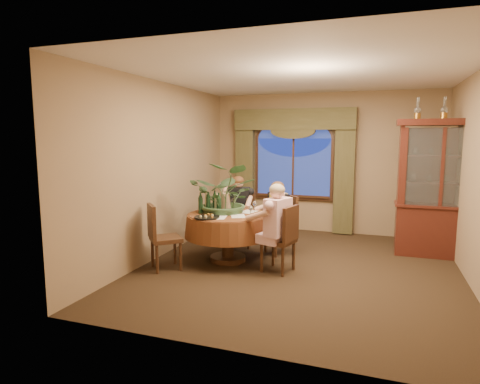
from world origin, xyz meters
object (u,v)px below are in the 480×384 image
(china_cabinet, at_px, (439,189))
(stoneware_vase, at_px, (226,202))
(wine_bottle_2, at_px, (217,202))
(chair_back_right, at_px, (280,225))
(person_pink, at_px, (278,229))
(wine_bottle_5, at_px, (219,203))
(dining_table, at_px, (228,237))
(person_scarf, at_px, (278,219))
(chair_right, at_px, (278,239))
(olive_bowl, at_px, (227,213))
(chair_front_left, at_px, (166,237))
(wine_bottle_4, at_px, (208,202))
(wine_bottle_3, at_px, (201,203))
(person_back, at_px, (238,211))
(wine_bottle_1, at_px, (207,201))
(oil_lamp_right, at_px, (472,107))
(wine_bottle_0, at_px, (215,201))
(chair_back, at_px, (241,219))
(oil_lamp_center, at_px, (444,108))
(oil_lamp_left, at_px, (418,109))

(china_cabinet, relative_size, stoneware_vase, 7.33)
(wine_bottle_2, bearing_deg, chair_back_right, 36.69)
(person_pink, distance_m, wine_bottle_5, 1.07)
(dining_table, distance_m, china_cabinet, 3.47)
(person_scarf, bearing_deg, wine_bottle_2, 82.56)
(person_pink, bearing_deg, chair_back_right, 31.30)
(chair_right, bearing_deg, olive_bowl, 95.22)
(china_cabinet, bearing_deg, person_scarf, -160.61)
(chair_front_left, relative_size, wine_bottle_4, 2.91)
(stoneware_vase, bearing_deg, wine_bottle_3, -140.93)
(chair_front_left, relative_size, person_back, 0.76)
(person_scarf, relative_size, wine_bottle_4, 3.72)
(chair_front_left, bearing_deg, person_pink, 60.10)
(china_cabinet, height_order, wine_bottle_1, china_cabinet)
(dining_table, relative_size, oil_lamp_right, 3.94)
(chair_front_left, bearing_deg, chair_back_right, 91.13)
(stoneware_vase, height_order, wine_bottle_3, wine_bottle_3)
(person_pink, distance_m, wine_bottle_0, 1.29)
(dining_table, xyz_separation_m, wine_bottle_1, (-0.39, 0.09, 0.54))
(china_cabinet, bearing_deg, chair_back_right, -163.45)
(chair_right, distance_m, person_back, 1.47)
(chair_back, bearing_deg, wine_bottle_2, 77.62)
(dining_table, relative_size, olive_bowl, 8.57)
(chair_right, distance_m, person_scarf, 0.78)
(china_cabinet, xyz_separation_m, oil_lamp_right, (0.38, 0.00, 1.27))
(wine_bottle_0, xyz_separation_m, wine_bottle_5, (0.16, -0.22, 0.00))
(oil_lamp_center, bearing_deg, stoneware_vase, -158.84)
(person_scarf, bearing_deg, person_pink, 155.31)
(chair_back_right, distance_m, wine_bottle_1, 1.28)
(dining_table, relative_size, chair_back, 1.40)
(chair_front_left, bearing_deg, china_cabinet, 75.81)
(dining_table, bearing_deg, chair_front_left, -137.81)
(china_cabinet, distance_m, oil_lamp_left, 1.33)
(wine_bottle_3, relative_size, wine_bottle_5, 1.00)
(chair_right, xyz_separation_m, chair_back, (-0.94, 1.12, 0.00))
(wine_bottle_0, distance_m, wine_bottle_3, 0.32)
(chair_right, xyz_separation_m, wine_bottle_5, (-0.99, 0.18, 0.44))
(wine_bottle_0, bearing_deg, wine_bottle_2, -58.85)
(stoneware_vase, height_order, olive_bowl, stoneware_vase)
(oil_lamp_left, height_order, stoneware_vase, oil_lamp_left)
(dining_table, bearing_deg, china_cabinet, 23.97)
(oil_lamp_right, xyz_separation_m, chair_right, (-2.63, -1.60, -1.90))
(olive_bowl, height_order, wine_bottle_5, wine_bottle_5)
(china_cabinet, bearing_deg, dining_table, -156.03)
(oil_lamp_right, distance_m, wine_bottle_2, 4.19)
(person_back, distance_m, wine_bottle_5, 0.95)
(wine_bottle_3, height_order, wine_bottle_4, same)
(oil_lamp_left, bearing_deg, wine_bottle_4, -155.62)
(china_cabinet, distance_m, chair_back, 3.29)
(wine_bottle_3, bearing_deg, dining_table, 15.81)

